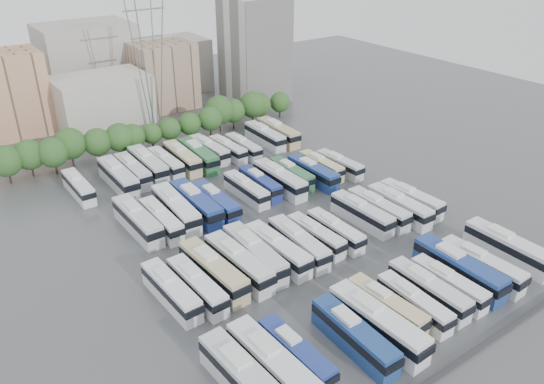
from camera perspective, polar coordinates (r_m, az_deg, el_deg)
ground at (r=81.84m, az=1.06°, el=-4.26°), size 220.00×220.00×0.00m
parapet at (r=63.86m, az=19.70°, el=-16.60°), size 56.00×0.50×0.50m
tree_line at (r=113.07m, az=-12.07°, el=6.81°), size 66.40×7.62×8.25m
city_buildings at (r=136.80m, az=-20.12°, el=10.91°), size 102.00×35.00×20.00m
apartment_tower at (r=139.93m, az=-1.86°, el=15.04°), size 14.00×14.00×26.00m
electricity_pylon at (r=117.05m, az=-13.19°, el=14.74°), size 9.00×6.91×33.83m
bus_r0_s0 at (r=56.10m, az=-2.90°, el=-19.49°), size 3.57×13.39×4.16m
bus_r0_s1 at (r=57.13m, az=0.25°, el=-18.27°), size 3.54×13.74×4.28m
bus_r0_s2 at (r=59.12m, az=2.60°, el=-16.93°), size 2.69×10.95×3.41m
bus_r0_s4 at (r=61.37m, az=8.82°, el=-15.01°), size 3.04×12.36×3.86m
bus_r0_s5 at (r=63.10m, az=11.27°, el=-13.64°), size 3.39×13.55×4.22m
bus_r0_s6 at (r=66.20m, az=12.21°, el=-11.89°), size 2.99×11.22×3.48m
bus_r0_s7 at (r=67.51m, az=15.02°, el=-11.44°), size 2.72×10.86×3.38m
bus_r0_s8 at (r=69.83m, az=16.48°, el=-10.04°), size 2.69×11.76×3.68m
bus_r0_s9 at (r=71.81m, az=18.45°, el=-9.34°), size 2.43×10.91×3.42m
bus_r0_s10 at (r=74.42m, az=19.44°, el=-7.73°), size 3.26×13.54×4.23m
bus_r0_s11 at (r=76.42m, az=21.60°, el=-7.34°), size 2.99×12.15×3.79m
bus_r0_s13 at (r=81.43m, az=24.06°, el=-5.47°), size 2.97×13.04×4.08m
bus_r1_s0 at (r=68.04m, az=-10.80°, el=-10.39°), size 3.04×11.84×3.69m
bus_r1_s1 at (r=68.37m, az=-8.07°, el=-9.95°), size 2.92×11.70×3.65m
bus_r1_s2 at (r=70.34m, az=-6.34°, el=-8.38°), size 3.52×13.25×4.12m
bus_r1_s3 at (r=71.50m, az=-3.61°, el=-7.61°), size 3.36×13.11×4.08m
bus_r1_s4 at (r=73.11m, az=-1.88°, el=-6.65°), size 3.42×13.31×4.14m
bus_r1_s5 at (r=74.17m, az=0.58°, el=-6.19°), size 3.12×12.60×3.93m
bus_r1_s6 at (r=75.73m, az=2.86°, el=-5.48°), size 3.24×12.35×3.84m
bus_r1_s7 at (r=77.99m, az=4.73°, el=-4.67°), size 2.78×10.89×3.39m
bus_r1_s8 at (r=79.44m, az=6.83°, el=-4.13°), size 2.41×10.81×3.39m
bus_r1_s10 at (r=84.18m, az=9.64°, el=-2.26°), size 2.85×11.97×3.74m
bus_r1_s11 at (r=85.95m, az=11.36°, el=-1.77°), size 2.72×11.91×3.73m
bus_r1_s12 at (r=87.37m, az=13.52°, el=-1.45°), size 2.86×12.37×3.87m
bus_r1_s13 at (r=90.07m, az=14.72°, el=-0.75°), size 3.12×11.85×3.69m
bus_r2_s1 at (r=83.27m, az=-14.26°, el=-2.98°), size 3.11×13.18×4.12m
bus_r2_s2 at (r=83.12m, az=-11.83°, el=-2.93°), size 2.64×11.65×3.65m
bus_r2_s3 at (r=85.19m, az=-10.30°, el=-1.76°), size 3.62×13.62×4.23m
bus_r2_s4 at (r=86.05m, az=-8.19°, el=-1.24°), size 3.14×13.71×4.29m
bus_r2_s5 at (r=86.71m, az=-6.06°, el=-1.05°), size 2.72×12.12×3.80m
bus_r2_s7 at (r=90.62m, az=-2.78°, el=0.31°), size 2.46×11.21×3.52m
bus_r2_s8 at (r=92.69m, az=-1.30°, el=0.96°), size 2.69×11.03×3.44m
bus_r2_s9 at (r=93.37m, az=0.82°, el=1.39°), size 2.90×13.00×4.07m
bus_r2_s10 at (r=96.15m, az=2.11°, el=1.99°), size 2.70×11.24×3.51m
bus_r2_s11 at (r=96.53m, az=4.43°, el=2.12°), size 2.76×12.09×3.79m
bus_r2_s12 at (r=99.78m, az=5.32°, el=2.84°), size 2.37×10.81×3.39m
bus_r2_s13 at (r=100.72m, az=7.27°, el=2.97°), size 2.87×10.88×3.38m
bus_r3_s0 at (r=97.30m, az=-20.09°, el=0.55°), size 2.58×11.25×3.52m
bus_r3_s2 at (r=98.00m, az=-16.21°, el=1.59°), size 2.96×13.46×4.22m
bus_r3_s3 at (r=100.16m, az=-14.74°, el=2.24°), size 2.71×12.22×3.83m
bus_r3_s4 at (r=101.67m, az=-13.20°, el=2.92°), size 3.06×13.36×4.18m
bus_r3_s5 at (r=102.37m, az=-11.37°, el=3.11°), size 2.56×11.44×3.58m
bus_r3_s6 at (r=103.51m, az=-9.65°, el=3.65°), size 3.19×12.62×3.93m
bus_r3_s7 at (r=104.03m, az=-7.94°, el=3.96°), size 3.37×13.18×4.10m
bus_r3_s8 at (r=106.85m, az=-6.78°, el=4.57°), size 3.10×11.94×3.72m
bus_r3_s9 at (r=107.17m, az=-4.77°, el=4.65°), size 2.86×10.94×3.40m
bus_r3_s10 at (r=108.02m, az=-3.10°, el=4.90°), size 2.45×10.85×3.40m
bus_r3_s12 at (r=112.79m, az=-0.78°, el=6.06°), size 2.97×12.41×3.88m
bus_r3_s13 at (r=114.59m, az=0.67°, el=6.47°), size 3.35×13.11×4.08m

